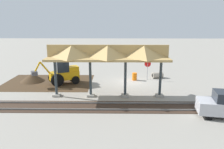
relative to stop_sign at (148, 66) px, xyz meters
name	(u,v)px	position (x,y,z in m)	size (l,w,h in m)	color
ground_plane	(131,82)	(2.00, 1.19, -1.68)	(120.00, 120.00, 0.00)	gray
dirt_work_zone	(48,82)	(11.64, 1.42, -1.67)	(9.99, 7.00, 0.01)	#42301E
platform_canopy	(108,53)	(4.58, 6.04, 2.47)	(10.97, 3.20, 4.90)	#9E998E
rail_tracks	(138,107)	(2.00, 8.66, -1.65)	(60.00, 2.58, 0.15)	slate
stop_sign	(148,66)	(0.00, 0.00, 0.00)	(0.75, 0.18, 2.32)	gray
backhoe	(63,73)	(9.77, 1.94, -0.41)	(5.01, 3.40, 2.82)	orange
dirt_mound	(33,81)	(13.64, 0.97, -1.68)	(5.70, 5.70, 1.96)	#42301E
concrete_pipe	(157,75)	(-1.36, -0.72, -1.31)	(1.47, 1.04, 0.74)	#9E9384
traffic_barrel	(135,77)	(1.56, 0.30, -1.23)	(0.56, 0.56, 0.90)	orange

